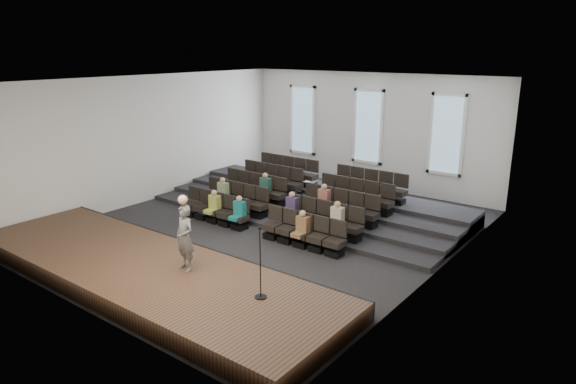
# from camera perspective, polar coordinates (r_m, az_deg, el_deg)

# --- Properties ---
(ground) EXTENTS (14.00, 14.00, 0.00)m
(ground) POSITION_cam_1_polar(r_m,az_deg,el_deg) (17.71, -2.37, -4.09)
(ground) COLOR black
(ground) RESTS_ON ground
(ceiling) EXTENTS (12.00, 14.00, 0.02)m
(ceiling) POSITION_cam_1_polar(r_m,az_deg,el_deg) (16.69, -2.57, 12.30)
(ceiling) COLOR white
(ceiling) RESTS_ON ground
(wall_back) EXTENTS (12.00, 0.04, 5.00)m
(wall_back) POSITION_cam_1_polar(r_m,az_deg,el_deg) (22.78, 8.95, 6.72)
(wall_back) COLOR silver
(wall_back) RESTS_ON ground
(wall_front) EXTENTS (12.00, 0.04, 5.00)m
(wall_front) POSITION_cam_1_polar(r_m,az_deg,el_deg) (12.63, -23.26, -1.74)
(wall_front) COLOR silver
(wall_front) RESTS_ON ground
(wall_left) EXTENTS (0.04, 14.00, 5.00)m
(wall_left) POSITION_cam_1_polar(r_m,az_deg,el_deg) (21.32, -15.09, 5.75)
(wall_left) COLOR silver
(wall_left) RESTS_ON ground
(wall_right) EXTENTS (0.04, 14.00, 5.00)m
(wall_right) POSITION_cam_1_polar(r_m,az_deg,el_deg) (14.06, 16.77, 0.59)
(wall_right) COLOR silver
(wall_right) RESTS_ON ground
(stage) EXTENTS (11.80, 3.60, 0.50)m
(stage) POSITION_cam_1_polar(r_m,az_deg,el_deg) (14.36, -15.60, -8.53)
(stage) COLOR #49341F
(stage) RESTS_ON ground
(stage_lip) EXTENTS (11.80, 0.06, 0.52)m
(stage_lip) POSITION_cam_1_polar(r_m,az_deg,el_deg) (15.38, -10.36, -6.52)
(stage_lip) COLOR black
(stage_lip) RESTS_ON ground
(risers) EXTENTS (11.80, 4.80, 0.60)m
(risers) POSITION_cam_1_polar(r_m,az_deg,el_deg) (20.07, 3.40, -1.11)
(risers) COLOR black
(risers) RESTS_ON ground
(seating_rows) EXTENTS (6.80, 4.70, 1.67)m
(seating_rows) POSITION_cam_1_polar(r_m,az_deg,el_deg) (18.65, 0.62, -0.85)
(seating_rows) COLOR black
(seating_rows) RESTS_ON ground
(windows) EXTENTS (8.44, 0.10, 3.24)m
(windows) POSITION_cam_1_polar(r_m,az_deg,el_deg) (22.69, 8.89, 7.20)
(windows) COLOR white
(windows) RESTS_ON wall_back
(audience) EXTENTS (5.45, 2.64, 1.10)m
(audience) POSITION_cam_1_polar(r_m,az_deg,el_deg) (17.69, -1.74, -1.34)
(audience) COLOR #AAB94A
(audience) RESTS_ON seating_rows
(speaker) EXTENTS (0.69, 0.51, 1.72)m
(speaker) POSITION_cam_1_polar(r_m,az_deg,el_deg) (13.34, -11.39, -5.01)
(speaker) COLOR #5B5856
(speaker) RESTS_ON stage
(mic_stand) EXTENTS (0.29, 0.29, 1.72)m
(mic_stand) POSITION_cam_1_polar(r_m,az_deg,el_deg) (11.79, -3.07, -9.40)
(mic_stand) COLOR black
(mic_stand) RESTS_ON stage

